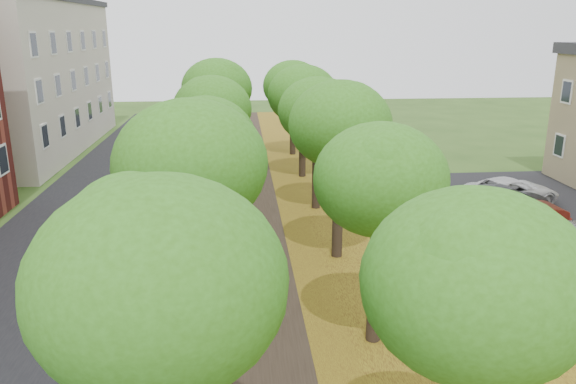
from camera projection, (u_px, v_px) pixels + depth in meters
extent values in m
cube|color=black|center=(86.00, 236.00, 23.48)|extent=(8.00, 70.00, 0.01)
cube|color=black|center=(265.00, 231.00, 24.09)|extent=(3.20, 70.00, 0.01)
cube|color=olive|center=(379.00, 227.00, 24.50)|extent=(7.50, 70.00, 0.01)
cube|color=black|center=(553.00, 215.00, 26.16)|extent=(9.00, 16.00, 0.01)
ellipsoid|color=#326916|center=(159.00, 284.00, 8.23)|extent=(3.72, 3.72, 3.16)
cylinder|color=black|center=(197.00, 288.00, 14.81)|extent=(0.40, 0.40, 3.57)
ellipsoid|color=#326916|center=(191.00, 179.00, 13.96)|extent=(3.72, 3.72, 3.16)
cylinder|color=black|center=(208.00, 215.00, 20.54)|extent=(0.40, 0.40, 3.57)
ellipsoid|color=#326916|center=(205.00, 135.00, 19.70)|extent=(3.72, 3.72, 3.16)
cylinder|color=black|center=(215.00, 174.00, 26.28)|extent=(0.40, 0.40, 3.57)
ellipsoid|color=#326916|center=(212.00, 110.00, 25.43)|extent=(3.72, 3.72, 3.16)
cylinder|color=black|center=(219.00, 148.00, 32.01)|extent=(0.40, 0.40, 3.57)
ellipsoid|color=#326916|center=(217.00, 95.00, 31.17)|extent=(3.72, 3.72, 3.16)
cylinder|color=black|center=(222.00, 130.00, 37.75)|extent=(0.40, 0.40, 3.57)
ellipsoid|color=#326916|center=(220.00, 85.00, 36.90)|extent=(3.72, 3.72, 3.16)
ellipsoid|color=#326916|center=(476.00, 273.00, 8.62)|extent=(3.72, 3.72, 3.16)
cylinder|color=black|center=(375.00, 281.00, 15.20)|extent=(0.40, 0.40, 3.57)
ellipsoid|color=#326916|center=(381.00, 175.00, 14.36)|extent=(3.72, 3.72, 3.16)
cylinder|color=black|center=(338.00, 212.00, 20.94)|extent=(0.40, 0.40, 3.57)
ellipsoid|color=#326916|center=(340.00, 133.00, 20.09)|extent=(3.72, 3.72, 3.16)
cylinder|color=black|center=(316.00, 172.00, 26.67)|extent=(0.40, 0.40, 3.57)
ellipsoid|color=#326916|center=(317.00, 109.00, 25.83)|extent=(3.72, 3.72, 3.16)
cylinder|color=black|center=(302.00, 146.00, 32.41)|extent=(0.40, 0.40, 3.57)
ellipsoid|color=#326916|center=(303.00, 94.00, 31.56)|extent=(3.72, 3.72, 3.16)
cylinder|color=black|center=(293.00, 128.00, 38.14)|extent=(0.40, 0.40, 3.57)
ellipsoid|color=#326916|center=(293.00, 84.00, 37.30)|extent=(3.72, 3.72, 3.16)
cube|color=beige|center=(5.00, 79.00, 38.49)|extent=(10.00, 20.00, 10.00)
imported|color=maroon|center=(518.00, 211.00, 24.41)|extent=(4.37, 1.81, 1.41)
imported|color=#313135|center=(501.00, 200.00, 25.96)|extent=(5.32, 3.28, 1.44)
imported|color=silver|center=(511.00, 191.00, 27.55)|extent=(5.12, 3.16, 1.32)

